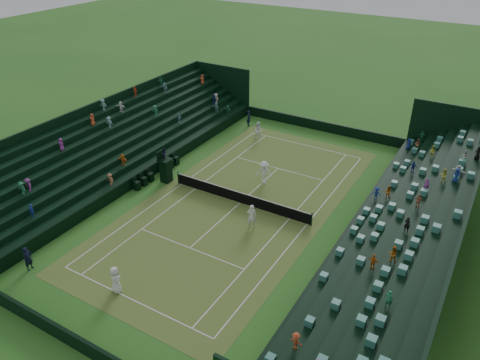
{
  "coord_description": "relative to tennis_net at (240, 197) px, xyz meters",
  "views": [
    {
      "loc": [
        15.22,
        -25.63,
        18.95
      ],
      "look_at": [
        0.0,
        0.0,
        2.0
      ],
      "focal_mm": 35.0,
      "sensor_mm": 36.0,
      "label": 1
    }
  ],
  "objects": [
    {
      "name": "south_grandstand",
      "position": [
        -12.66,
        0.0,
        1.02
      ],
      "size": [
        6.6,
        32.0,
        4.9
      ],
      "color": "black",
      "rests_on": "ground"
    },
    {
      "name": "north_grandstand",
      "position": [
        12.66,
        0.0,
        1.02
      ],
      "size": [
        6.6,
        32.0,
        4.9
      ],
      "color": "black",
      "rests_on": "ground"
    },
    {
      "name": "courtside_chairs",
      "position": [
        -8.01,
        0.06,
        -0.14
      ],
      "size": [
        0.47,
        5.45,
        1.03
      ],
      "color": "black",
      "rests_on": "ground"
    },
    {
      "name": "line_judge_south",
      "position": [
        -7.21,
        -13.06,
        0.28
      ],
      "size": [
        0.45,
        0.63,
        1.62
      ],
      "primitive_type": "imported",
      "rotation": [
        0.0,
        0.0,
        1.68
      ],
      "color": "black",
      "rests_on": "ground"
    },
    {
      "name": "perimeter_wall_west",
      "position": [
        -8.48,
        0.0,
        -0.03
      ],
      "size": [
        0.2,
        31.77,
        1.0
      ],
      "primitive_type": "cube",
      "color": "black",
      "rests_on": "ground"
    },
    {
      "name": "perimeter_wall_east",
      "position": [
        8.48,
        0.0,
        -0.03
      ],
      "size": [
        0.2,
        31.77,
        1.0
      ],
      "primitive_type": "cube",
      "color": "black",
      "rests_on": "ground"
    },
    {
      "name": "perimeter_wall_north",
      "position": [
        0.0,
        15.88,
        -0.03
      ],
      "size": [
        17.17,
        0.2,
        1.0
      ],
      "primitive_type": "cube",
      "color": "black",
      "rests_on": "ground"
    },
    {
      "name": "court_surface",
      "position": [
        0.0,
        0.0,
        -0.52
      ],
      "size": [
        12.97,
        26.77,
        0.01
      ],
      "primitive_type": "cube",
      "color": "#3E7C29",
      "rests_on": "ground"
    },
    {
      "name": "player_far_west",
      "position": [
        -4.37,
        10.85,
        0.35
      ],
      "size": [
        1.05,
        0.95,
        1.76
      ],
      "primitive_type": "imported",
      "rotation": [
        0.0,
        0.0,
        0.41
      ],
      "color": "white",
      "rests_on": "ground"
    },
    {
      "name": "perimeter_wall_south",
      "position": [
        0.0,
        -15.88,
        -0.03
      ],
      "size": [
        17.17,
        0.2,
        1.0
      ],
      "primitive_type": "cube",
      "color": "black",
      "rests_on": "ground"
    },
    {
      "name": "player_far_east",
      "position": [
        0.12,
        3.55,
        0.46
      ],
      "size": [
        1.39,
        0.95,
        1.98
      ],
      "primitive_type": "imported",
      "rotation": [
        0.0,
        0.0,
        0.17
      ],
      "color": "white",
      "rests_on": "ground"
    },
    {
      "name": "player_near_east",
      "position": [
        2.3,
        -2.31,
        0.4
      ],
      "size": [
        0.79,
        0.67,
        1.85
      ],
      "primitive_type": "imported",
      "rotation": [
        0.0,
        0.0,
        3.53
      ],
      "color": "silver",
      "rests_on": "ground"
    },
    {
      "name": "player_near_west",
      "position": [
        -1.23,
        -11.81,
        0.35
      ],
      "size": [
        0.99,
        0.81,
        1.75
      ],
      "primitive_type": "imported",
      "rotation": [
        0.0,
        0.0,
        2.81
      ],
      "color": "white",
      "rests_on": "ground"
    },
    {
      "name": "tennis_net",
      "position": [
        0.0,
        0.0,
        0.0
      ],
      "size": [
        11.67,
        0.1,
        1.06
      ],
      "color": "black",
      "rests_on": "ground"
    },
    {
      "name": "ground",
      "position": [
        0.0,
        0.0,
        -0.53
      ],
      "size": [
        160.0,
        160.0,
        0.0
      ],
      "primitive_type": "plane",
      "color": "#2B6B22",
      "rests_on": "ground"
    },
    {
      "name": "umpire_chair",
      "position": [
        -6.86,
        -0.2,
        0.76
      ],
      "size": [
        0.95,
        0.95,
        3.0
      ],
      "color": "black",
      "rests_on": "ground"
    },
    {
      "name": "line_judge_north",
      "position": [
        -6.79,
        13.2,
        0.32
      ],
      "size": [
        0.57,
        0.71,
        1.68
      ],
      "primitive_type": "imported",
      "rotation": [
        0.0,
        0.0,
        1.87
      ],
      "color": "black",
      "rests_on": "ground"
    }
  ]
}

